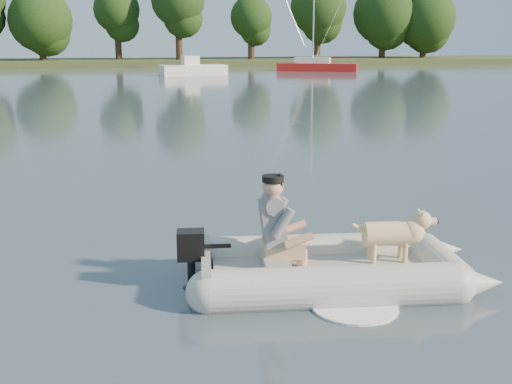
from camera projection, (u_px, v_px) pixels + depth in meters
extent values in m
plane|color=#505E6D|center=(274.00, 280.00, 8.16)|extent=(160.00, 160.00, 0.00)
cube|color=#47512D|center=(143.00, 63.00, 67.17)|extent=(160.00, 12.00, 0.70)
cylinder|color=#332316|center=(43.00, 51.00, 64.36)|extent=(0.70, 0.70, 2.94)
sphere|color=#254517|center=(40.00, 20.00, 63.64)|extent=(6.27, 6.27, 6.27)
cylinder|color=#332316|center=(118.00, 47.00, 66.28)|extent=(0.70, 0.70, 3.67)
sphere|color=#254517|center=(117.00, 9.00, 65.39)|extent=(4.69, 4.69, 4.69)
cylinder|color=#332316|center=(179.00, 44.00, 65.66)|extent=(0.70, 0.70, 4.29)
sphere|color=#254517|center=(178.00, 0.00, 64.61)|extent=(5.43, 5.43, 5.43)
cylinder|color=#332316|center=(251.00, 49.00, 67.49)|extent=(0.70, 0.70, 3.21)
sphere|color=#254517|center=(251.00, 17.00, 66.70)|extent=(4.41, 4.41, 4.41)
cylinder|color=#332316|center=(317.00, 46.00, 69.39)|extent=(0.70, 0.70, 3.94)
sphere|color=#254517|center=(318.00, 7.00, 68.43)|extent=(6.03, 6.03, 6.03)
cylinder|color=#332316|center=(382.00, 47.00, 71.14)|extent=(0.70, 0.70, 3.52)
sphere|color=#254517|center=(384.00, 14.00, 70.28)|extent=(6.68, 6.68, 6.68)
cylinder|color=#332316|center=(423.00, 49.00, 71.86)|extent=(0.70, 0.70, 3.21)
sphere|color=#254517|center=(425.00, 18.00, 71.08)|extent=(6.79, 6.79, 6.79)
cube|color=#B31714|center=(317.00, 68.00, 56.05)|extent=(7.13, 4.69, 0.86)
cube|color=white|center=(313.00, 61.00, 55.99)|extent=(3.38, 2.64, 0.52)
cylinder|color=#A5A5AA|center=(314.00, 12.00, 55.02)|extent=(0.14, 0.14, 8.61)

